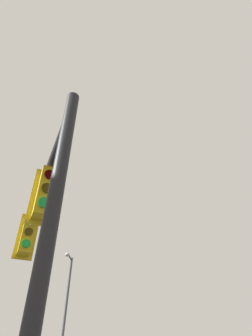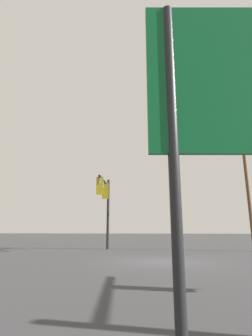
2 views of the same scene
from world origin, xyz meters
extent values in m
cylinder|color=black|center=(-8.49, -5.38, 2.97)|extent=(0.22, 0.22, 5.95)
cylinder|color=black|center=(-6.25, -5.05, 5.35)|extent=(4.51, 0.86, 0.19)
cube|color=gold|center=(-6.73, -5.12, 4.68)|extent=(0.11, 0.52, 1.30)
cube|color=#B79314|center=(-6.92, -5.15, 4.68)|extent=(0.40, 0.37, 1.10)
cylinder|color=#B79314|center=(-6.92, -5.15, 5.29)|extent=(0.04, 0.04, 0.12)
cylinder|color=#340503|center=(-7.12, -5.18, 5.01)|extent=(0.06, 0.22, 0.22)
cylinder|color=#392D05|center=(-7.12, -5.18, 4.68)|extent=(0.06, 0.22, 0.22)
cylinder|color=green|center=(-7.12, -5.18, 4.35)|extent=(0.06, 0.22, 0.22)
cube|color=gold|center=(-4.27, -4.75, 4.68)|extent=(0.11, 0.52, 1.30)
cube|color=#B79314|center=(-4.45, -4.78, 4.68)|extent=(0.40, 0.37, 1.10)
cylinder|color=#B79314|center=(-4.45, -4.78, 5.29)|extent=(0.04, 0.04, 0.12)
cylinder|color=#340503|center=(-4.65, -4.81, 5.01)|extent=(0.06, 0.22, 0.22)
cylinder|color=#392D05|center=(-4.65, -4.81, 4.68)|extent=(0.06, 0.22, 0.22)
cylinder|color=green|center=(-4.65, -4.81, 4.35)|extent=(0.06, 0.22, 0.22)
cube|color=#0A4C7F|center=(-5.15, -4.88, 5.07)|extent=(1.91, 0.32, 0.36)
cube|color=white|center=(-5.15, -4.88, 5.07)|extent=(1.96, 0.32, 0.42)
cylinder|color=#4C4C51|center=(6.86, -7.02, 3.76)|extent=(0.18, 0.18, 7.51)
cylinder|color=#4C4C51|center=(6.14, -6.81, 7.36)|extent=(1.46, 0.53, 0.10)
ellipsoid|color=silver|center=(5.43, -6.59, 7.26)|extent=(0.56, 0.28, 0.20)
camera|label=1|loc=(-11.90, -5.43, 1.91)|focal=28.00mm
camera|label=2|loc=(13.58, 1.33, 1.43)|focal=28.00mm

